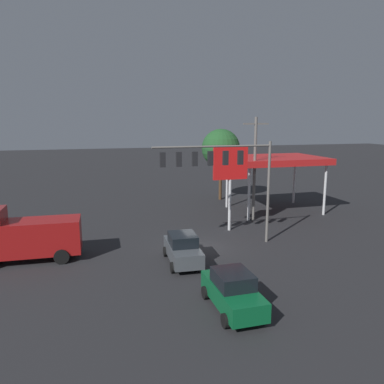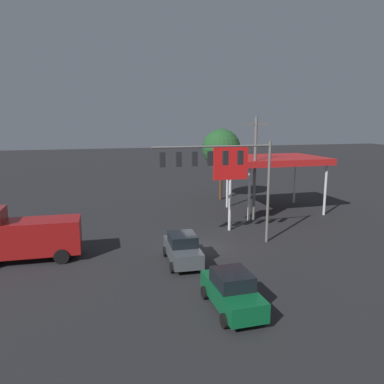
# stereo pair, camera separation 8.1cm
# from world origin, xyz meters

# --- Properties ---
(ground_plane) EXTENTS (200.00, 200.00, 0.00)m
(ground_plane) POSITION_xyz_m (0.00, 0.00, 0.00)
(ground_plane) COLOR #262628
(traffic_signal_assembly) EXTENTS (8.72, 0.43, 7.54)m
(traffic_signal_assembly) POSITION_xyz_m (-1.54, -0.10, 5.90)
(traffic_signal_assembly) COLOR slate
(traffic_signal_assembly) RESTS_ON ground
(utility_pole) EXTENTS (2.40, 0.26, 9.32)m
(utility_pole) POSITION_xyz_m (-6.97, -6.10, 4.94)
(utility_pole) COLOR slate
(utility_pole) RESTS_ON ground
(gas_station_canopy) EXTENTS (9.10, 6.82, 5.48)m
(gas_station_canopy) POSITION_xyz_m (-10.43, -8.84, 5.10)
(gas_station_canopy) COLOR red
(gas_station_canopy) RESTS_ON ground
(price_sign) EXTENTS (2.90, 0.27, 6.93)m
(price_sign) POSITION_xyz_m (-3.69, -3.66, 5.24)
(price_sign) COLOR silver
(price_sign) RESTS_ON ground
(sedan_far) EXTENTS (2.22, 4.48, 1.93)m
(sedan_far) POSITION_xyz_m (1.84, 2.40, 0.95)
(sedan_far) COLOR #474C51
(sedan_far) RESTS_ON ground
(delivery_truck) EXTENTS (6.87, 2.72, 3.58)m
(delivery_truck) POSITION_xyz_m (11.68, -0.72, 1.69)
(delivery_truck) COLOR maroon
(delivery_truck) RESTS_ON ground
(sedan_waiting) EXTENTS (2.10, 4.42, 1.93)m
(sedan_waiting) POSITION_xyz_m (1.00, 8.88, 0.95)
(sedan_waiting) COLOR #0C592D
(sedan_waiting) RESTS_ON ground
(street_tree) EXTENTS (4.34, 4.34, 8.09)m
(street_tree) POSITION_xyz_m (-7.14, -15.48, 5.89)
(street_tree) COLOR #4C331E
(street_tree) RESTS_ON ground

